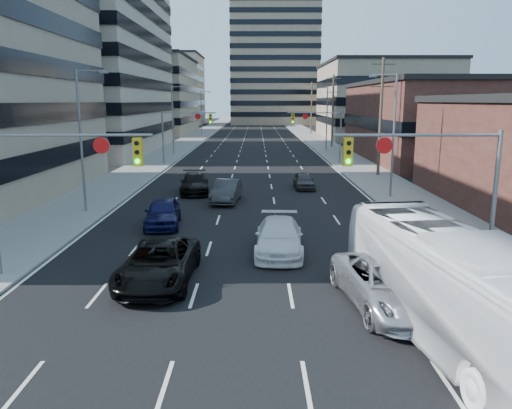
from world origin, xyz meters
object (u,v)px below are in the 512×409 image
Objects in this scene: black_pickup at (159,263)px; sedan_blue at (163,212)px; white_van at (279,237)px; transit_bus at (459,289)px; silver_suv at (389,284)px.

sedan_blue is (-1.53, 9.21, 0.00)m from black_pickup.
white_van is at bearing -44.59° from sedan_blue.
black_pickup is 11.06m from transit_bus.
transit_bus reaches higher than silver_suv.
silver_suv is at bearing -58.16° from white_van.
silver_suv is (8.49, -2.38, 0.04)m from black_pickup.
sedan_blue is at bearing 100.70° from black_pickup.
transit_bus is 2.55× the size of sedan_blue.
sedan_blue reaches higher than white_van.
black_pickup is 8.82m from silver_suv.
transit_bus reaches higher than black_pickup.
transit_bus is at bearing -57.18° from sedan_blue.
white_van is (4.94, 4.00, -0.03)m from black_pickup.
silver_suv is 15.32m from sedan_blue.
black_pickup is at bearing 145.36° from transit_bus.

